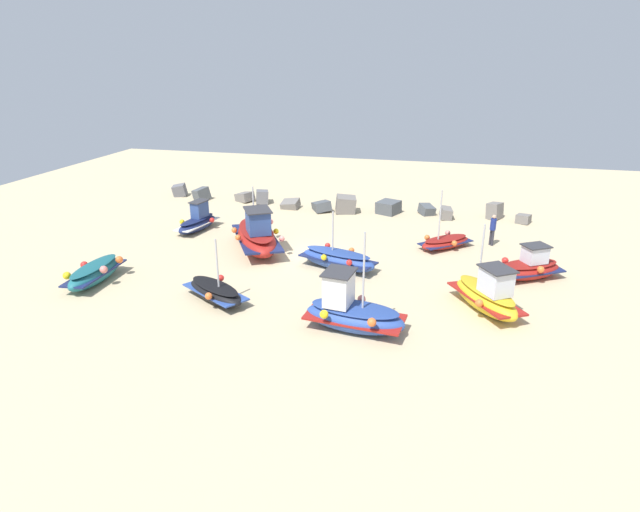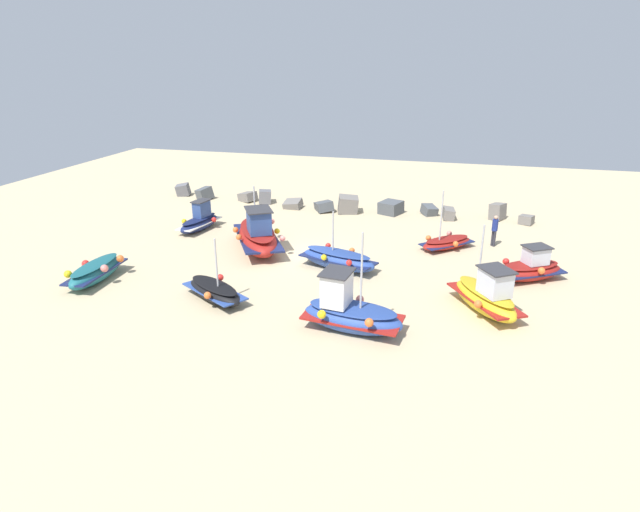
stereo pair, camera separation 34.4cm
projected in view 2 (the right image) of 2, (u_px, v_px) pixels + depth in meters
ground_plane at (304, 255)px, 27.87m from camera, size 56.82×56.82×0.00m
fishing_boat_0 at (486, 296)px, 21.49m from camera, size 3.24×3.92×3.59m
fishing_boat_1 at (258, 235)px, 28.44m from camera, size 4.34×5.52×3.41m
fishing_boat_2 at (350, 312)px, 20.07m from camera, size 4.09×2.22×4.04m
fishing_boat_3 at (96, 271)px, 24.53m from camera, size 1.82×3.69×1.03m
fishing_boat_4 at (338, 259)px, 25.94m from camera, size 4.21×2.48×2.94m
fishing_boat_5 at (215, 291)px, 22.65m from camera, size 3.53×2.78×2.91m
fishing_boat_6 at (200, 221)px, 31.82m from camera, size 1.80×3.51×1.79m
fishing_boat_7 at (530, 268)px, 24.70m from camera, size 3.54×2.87×1.67m
fishing_boat_8 at (447, 243)px, 28.76m from camera, size 3.09×2.99×3.32m
person_walking at (495, 229)px, 28.90m from camera, size 0.32×0.32×1.76m
breakwater_rocks at (336, 204)px, 36.06m from camera, size 25.54×2.85×1.34m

